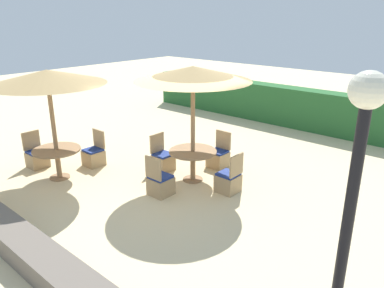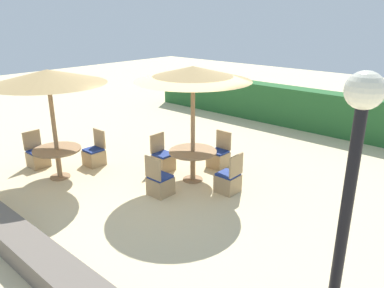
{
  "view_description": "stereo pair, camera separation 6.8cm",
  "coord_description": "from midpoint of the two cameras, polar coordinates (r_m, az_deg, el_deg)",
  "views": [
    {
      "loc": [
        5.46,
        -5.63,
        3.79
      ],
      "look_at": [
        0.0,
        0.6,
        0.9
      ],
      "focal_mm": 35.0,
      "sensor_mm": 36.0,
      "label": 1
    },
    {
      "loc": [
        5.51,
        -5.58,
        3.79
      ],
      "look_at": [
        0.0,
        0.6,
        0.9
      ],
      "focal_mm": 35.0,
      "sensor_mm": 36.0,
      "label": 2
    }
  ],
  "objects": [
    {
      "name": "patio_chair_center_south",
      "position": [
        8.29,
        -5.1,
        -6.05
      ],
      "size": [
        0.46,
        0.46,
        0.93
      ],
      "color": "tan",
      "rests_on": "ground_plane"
    },
    {
      "name": "patio_chair_front_left_north",
      "position": [
        10.17,
        -14.89,
        -1.74
      ],
      "size": [
        0.46,
        0.46,
        0.93
      ],
      "rotation": [
        0.0,
        0.0,
        3.14
      ],
      "color": "tan",
      "rests_on": "ground_plane"
    },
    {
      "name": "round_table_center",
      "position": [
        8.83,
        -0.09,
        -1.94
      ],
      "size": [
        1.13,
        1.13,
        0.75
      ],
      "color": "#93704C",
      "rests_on": "ground_plane"
    },
    {
      "name": "patio_chair_center_north",
      "position": [
        9.76,
        3.83,
        -2.01
      ],
      "size": [
        0.46,
        0.46,
        0.93
      ],
      "rotation": [
        0.0,
        0.0,
        3.14
      ],
      "color": "tan",
      "rests_on": "ground_plane"
    },
    {
      "name": "lamp_post",
      "position": [
        3.96,
        23.25,
        -3.72
      ],
      "size": [
        0.36,
        0.36,
        3.32
      ],
      "color": "black",
      "rests_on": "ground_plane"
    },
    {
      "name": "stone_border",
      "position": [
        6.88,
        -24.36,
        -14.18
      ],
      "size": [
        10.0,
        0.56,
        0.39
      ],
      "primitive_type": "cube",
      "color": "#6B6056",
      "rests_on": "ground_plane"
    },
    {
      "name": "patio_chair_center_east",
      "position": [
        8.43,
        5.37,
        -5.61
      ],
      "size": [
        0.46,
        0.46,
        0.93
      ],
      "rotation": [
        0.0,
        0.0,
        1.57
      ],
      "color": "tan",
      "rests_on": "ground_plane"
    },
    {
      "name": "parasol_center",
      "position": [
        8.33,
        -0.1,
        10.61
      ],
      "size": [
        2.62,
        2.62,
        2.72
      ],
      "color": "#93704C",
      "rests_on": "ground_plane"
    },
    {
      "name": "patio_chair_center_west",
      "position": [
        9.57,
        -4.69,
        -2.48
      ],
      "size": [
        0.46,
        0.46,
        0.93
      ],
      "rotation": [
        0.0,
        0.0,
        -1.57
      ],
      "color": "tan",
      "rests_on": "ground_plane"
    },
    {
      "name": "parasol_front_left",
      "position": [
        9.08,
        -21.4,
        9.43
      ],
      "size": [
        2.62,
        2.62,
        2.62
      ],
      "color": "#93704C",
      "rests_on": "ground_plane"
    },
    {
      "name": "ground_plane",
      "position": [
        8.71,
        -2.85,
        -6.58
      ],
      "size": [
        40.0,
        40.0,
        0.0
      ],
      "primitive_type": "plane",
      "color": "beige"
    },
    {
      "name": "hedge_row",
      "position": [
        13.56,
        16.28,
        5.2
      ],
      "size": [
        13.0,
        0.7,
        1.36
      ],
      "primitive_type": "cube",
      "color": "#28602D",
      "rests_on": "ground_plane"
    },
    {
      "name": "round_table_front_left",
      "position": [
        9.53,
        -20.06,
        -1.59
      ],
      "size": [
        1.12,
        1.12,
        0.74
      ],
      "color": "#93704C",
      "rests_on": "ground_plane"
    },
    {
      "name": "patio_chair_front_left_west",
      "position": [
        10.54,
        -22.73,
        -1.88
      ],
      "size": [
        0.46,
        0.46,
        0.93
      ],
      "rotation": [
        0.0,
        0.0,
        -1.57
      ],
      "color": "tan",
      "rests_on": "ground_plane"
    }
  ]
}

